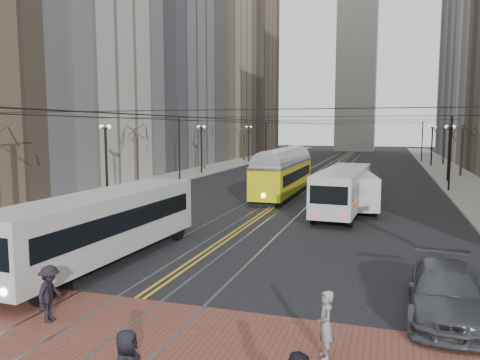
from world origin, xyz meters
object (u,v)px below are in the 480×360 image
Objects in this scene: transit_bus at (103,229)px; cargo_van at (357,193)px; pedestrian_d at (50,293)px; sedan_parked at (445,292)px; pedestrian_b at (326,325)px; rear_bus at (343,191)px; sedan_grey at (370,182)px; streetcar at (283,177)px.

transit_bus is 18.13m from cargo_van.
cargo_van is 22.41m from pedestrian_d.
sedan_parked is (3.65, -17.25, -0.50)m from cargo_van.
sedan_parked is 3.05× the size of pedestrian_b.
pedestrian_b is (1.40, -20.17, -0.60)m from rear_bus.
sedan_parked is 11.72m from pedestrian_d.
cargo_van is 1.41× the size of sedan_grey.
pedestrian_b is at bearing -82.92° from rear_bus.
rear_bus is at bearing 108.16° from sedan_parked.
pedestrian_b is (-3.10, -3.69, 0.11)m from sedan_parked.
pedestrian_b is 7.96m from pedestrian_d.
cargo_van is at bearing 45.45° from rear_bus.
sedan_grey is 2.40× the size of pedestrian_d.
sedan_grey is 32.82m from pedestrian_b.
sedan_parked is 4.82m from pedestrian_b.
sedan_grey is at bearing 41.39° from streetcar.
pedestrian_b reaches higher than sedan_parked.
pedestrian_b is (0.55, -20.94, -0.39)m from cargo_van.
rear_bus is at bearing -147.20° from cargo_van.
sedan_grey is at bearing 72.63° from transit_bus.
sedan_grey is (9.79, 27.41, -0.78)m from transit_bus.
streetcar is 1.16× the size of rear_bus.
rear_bus is at bearing 62.34° from transit_bus.
cargo_van is 11.90m from sedan_grey.
cargo_van reaches higher than sedan_grey.
sedan_grey is (0.44, 11.88, -0.57)m from cargo_van.
sedan_grey is 2.36× the size of pedestrian_b.
sedan_parked is at bearing -91.57° from sedan_grey.
pedestrian_d is (-1.05, -27.06, -0.69)m from streetcar.
cargo_van is at bearing 162.88° from pedestrian_b.
cargo_van is at bearing 61.24° from transit_bus.
rear_bus is 17.10m from sedan_parked.
pedestrian_b is (0.11, -32.82, 0.18)m from sedan_grey.
cargo_van is 1.09× the size of sedan_parked.
transit_bus is 21.66m from streetcar.
pedestrian_d is at bearing -68.58° from transit_bus.
cargo_van is 20.95m from pedestrian_b.
cargo_van is at bearing 104.84° from sedan_parked.
sedan_grey is at bearing 87.28° from rear_bus.
pedestrian_b is 1.02× the size of pedestrian_d.
cargo_van is at bearing -42.90° from streetcar.
rear_bus is 2.78× the size of sedan_grey.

